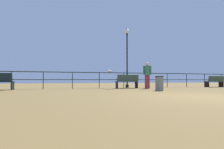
% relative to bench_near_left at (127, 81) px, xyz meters
% --- Properties ---
extents(ground_plane, '(60.00, 60.00, 0.00)m').
position_rel_bench_near_left_xyz_m(ground_plane, '(-0.00, -6.49, -0.51)').
color(ground_plane, brown).
extents(pier_railing, '(24.92, 0.05, 1.08)m').
position_rel_bench_near_left_xyz_m(pier_railing, '(-0.00, 0.65, 0.28)').
color(pier_railing, black).
rests_on(pier_railing, ground_plane).
extents(bench_near_left, '(1.52, 0.62, 0.91)m').
position_rel_bench_near_left_xyz_m(bench_near_left, '(0.00, 0.00, 0.00)').
color(bench_near_left, '#344A3D').
rests_on(bench_near_left, ground_plane).
extents(bench_near_right, '(1.61, 0.71, 0.88)m').
position_rel_bench_near_left_xyz_m(bench_near_right, '(7.50, -0.00, -0.02)').
color(bench_near_right, '#374938').
rests_on(bench_near_right, ground_plane).
extents(lamppost_center, '(0.34, 0.34, 4.40)m').
position_rel_bench_near_left_xyz_m(lamppost_center, '(0.37, 0.94, 2.29)').
color(lamppost_center, black).
rests_on(lamppost_center, ground_plane).
extents(person_by_bench, '(0.51, 0.33, 1.71)m').
position_rel_bench_near_left_xyz_m(person_by_bench, '(1.14, -0.67, 0.47)').
color(person_by_bench, maroon).
rests_on(person_by_bench, ground_plane).
extents(seagull_on_rail, '(0.32, 0.39, 0.21)m').
position_rel_bench_near_left_xyz_m(seagull_on_rail, '(-1.04, 0.66, 0.67)').
color(seagull_on_rail, silver).
rests_on(seagull_on_rail, pier_railing).
extents(trash_bin, '(0.43, 0.43, 0.75)m').
position_rel_bench_near_left_xyz_m(trash_bin, '(0.50, -3.15, -0.13)').
color(trash_bin, slate).
rests_on(trash_bin, ground_plane).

